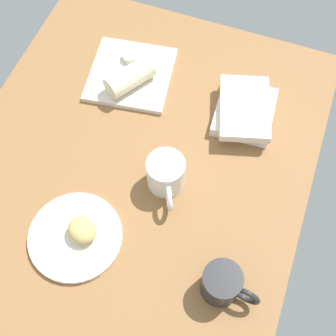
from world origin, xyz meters
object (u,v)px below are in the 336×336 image
at_px(round_plate, 75,237).
at_px(scone_pastry, 82,230).
at_px(sauce_cup, 131,56).
at_px(square_plate, 131,74).
at_px(book_stack, 244,110).
at_px(coffee_mug, 166,174).
at_px(breakfast_wrap, 130,77).
at_px(second_mug, 223,284).

bearing_deg(round_plate, scone_pastry, 126.48).
bearing_deg(sauce_cup, square_plate, 21.88).
bearing_deg(round_plate, book_stack, 149.25).
xyz_separation_m(scone_pastry, sauce_cup, (-0.54, -0.10, -0.01)).
relative_size(book_stack, coffee_mug, 1.65).
bearing_deg(round_plate, sauce_cup, -171.81).
bearing_deg(scone_pastry, sauce_cup, -169.87).
bearing_deg(square_plate, round_plate, 6.79).
distance_m(round_plate, square_plate, 0.50).
height_order(scone_pastry, sauce_cup, scone_pastry).
height_order(breakfast_wrap, second_mug, second_mug).
relative_size(breakfast_wrap, coffee_mug, 1.00).
bearing_deg(sauce_cup, book_stack, 78.93).
bearing_deg(breakfast_wrap, square_plate, -36.34).
height_order(scone_pastry, square_plate, scone_pastry).
height_order(round_plate, breakfast_wrap, breakfast_wrap).
distance_m(round_plate, book_stack, 0.56).
distance_m(book_stack, second_mug, 0.48).
relative_size(square_plate, breakfast_wrap, 1.66).
bearing_deg(breakfast_wrap, book_stack, -145.46).
bearing_deg(second_mug, round_plate, -89.51).
bearing_deg(scone_pastry, round_plate, -53.52).
xyz_separation_m(book_stack, coffee_mug, (0.27, -0.13, 0.02)).
xyz_separation_m(scone_pastry, breakfast_wrap, (-0.45, -0.06, 0.01)).
bearing_deg(book_stack, breakfast_wrap, -87.23).
bearing_deg(sauce_cup, scone_pastry, 10.13).
bearing_deg(coffee_mug, sauce_cup, -145.28).
bearing_deg(square_plate, book_stack, 86.21).
xyz_separation_m(scone_pastry, coffee_mug, (-0.20, 0.14, 0.01)).
xyz_separation_m(round_plate, second_mug, (-0.00, 0.36, 0.04)).
distance_m(breakfast_wrap, book_stack, 0.33).
bearing_deg(coffee_mug, round_plate, -36.15).
bearing_deg(sauce_cup, round_plate, 8.19).
xyz_separation_m(round_plate, square_plate, (-0.50, -0.06, 0.00)).
xyz_separation_m(sauce_cup, coffee_mug, (0.34, 0.23, 0.02)).
bearing_deg(breakfast_wrap, sauce_cup, -36.34).
height_order(scone_pastry, second_mug, second_mug).
relative_size(coffee_mug, second_mug, 1.01).
relative_size(round_plate, square_plate, 0.98).
bearing_deg(square_plate, coffee_mug, 36.56).
bearing_deg(book_stack, square_plate, -93.79).
relative_size(square_plate, second_mug, 1.69).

